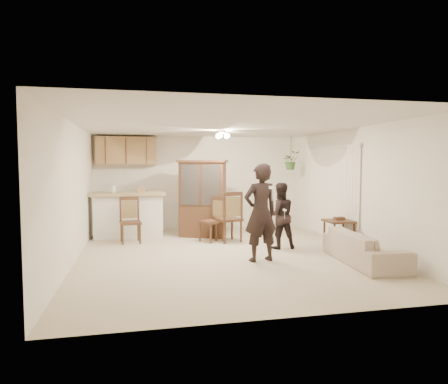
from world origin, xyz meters
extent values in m
plane|color=beige|center=(0.00, 0.00, 0.00)|extent=(6.50, 6.50, 0.00)
cube|color=silver|center=(0.00, 0.00, 2.50)|extent=(5.50, 6.50, 0.02)
cube|color=white|center=(0.00, 3.25, 1.25)|extent=(5.50, 0.02, 2.50)
cube|color=white|center=(0.00, -3.25, 1.25)|extent=(5.50, 0.02, 2.50)
cube|color=white|center=(-2.75, 0.00, 1.25)|extent=(0.02, 6.50, 2.50)
cube|color=white|center=(2.75, 0.00, 1.25)|extent=(0.02, 6.50, 2.50)
cube|color=white|center=(-1.85, 2.35, 0.50)|extent=(1.60, 0.55, 1.00)
cube|color=tan|center=(-1.85, 2.35, 1.05)|extent=(1.75, 0.70, 0.08)
cube|color=#966741|center=(-1.90, 3.07, 2.10)|extent=(1.50, 0.34, 0.70)
imported|color=#255321|center=(2.30, 2.40, 1.85)|extent=(0.43, 0.37, 0.48)
cylinder|color=black|center=(2.30, 2.40, 2.17)|extent=(0.01, 0.01, 0.65)
imported|color=beige|center=(2.28, -1.16, 0.37)|extent=(0.88, 1.93, 0.73)
imported|color=black|center=(0.53, -0.60, 0.90)|extent=(0.73, 0.55, 1.80)
imported|color=black|center=(1.25, 0.36, 0.68)|extent=(0.67, 0.54, 1.35)
cube|color=#3E2216|center=(-0.11, 2.02, 0.36)|extent=(1.17, 0.83, 0.72)
cube|color=#3E2216|center=(-0.11, 2.02, 1.27)|extent=(1.15, 0.78, 1.09)
cube|color=silver|center=(-0.11, 2.02, 1.27)|extent=(0.87, 0.39, 0.95)
cube|color=#3E2216|center=(-0.11, 2.02, 1.83)|extent=(1.26, 0.88, 0.05)
cube|color=#3E2216|center=(2.44, 0.06, 0.58)|extent=(0.55, 0.55, 0.04)
cube|color=#3E2216|center=(2.44, 0.06, 0.16)|extent=(0.46, 0.46, 0.03)
cube|color=#3E2216|center=(2.44, 0.06, 0.63)|extent=(0.20, 0.13, 0.07)
cube|color=#3E2216|center=(-1.80, 1.62, 0.45)|extent=(0.50, 0.50, 0.05)
cube|color=olive|center=(-1.80, 1.62, 0.73)|extent=(0.34, 0.07, 0.39)
cube|color=#3E2216|center=(-1.80, 1.62, 0.98)|extent=(0.41, 0.08, 0.08)
cube|color=#3E2216|center=(0.00, 1.41, 0.45)|extent=(0.62, 0.62, 0.05)
cube|color=olive|center=(0.00, 1.41, 0.73)|extent=(0.21, 0.31, 0.40)
cube|color=#3E2216|center=(0.00, 1.41, 0.99)|extent=(0.25, 0.38, 0.08)
cube|color=#3E2216|center=(0.37, 1.31, 0.51)|extent=(0.62, 0.62, 0.05)
cube|color=olive|center=(0.37, 1.31, 0.81)|extent=(0.37, 0.14, 0.44)
cube|color=#3E2216|center=(0.37, 1.31, 1.10)|extent=(0.46, 0.17, 0.09)
cube|color=white|center=(0.61, -1.01, 1.36)|extent=(0.08, 0.16, 0.05)
cube|color=white|center=(1.24, 0.04, 0.84)|extent=(0.04, 0.12, 0.04)
camera|label=1|loc=(-1.63, -7.44, 1.76)|focal=32.00mm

